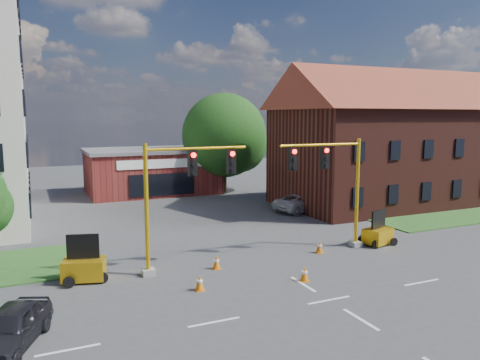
{
  "coord_description": "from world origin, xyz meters",
  "views": [
    {
      "loc": [
        -10.76,
        -15.07,
        7.4
      ],
      "look_at": [
        0.53,
        10.0,
        3.67
      ],
      "focal_mm": 35.0,
      "sensor_mm": 36.0,
      "label": 1
    }
  ],
  "objects_px": {
    "signal_mast_east": "(333,180)",
    "pickup_white": "(303,202)",
    "sedan_dark": "(11,327)",
    "trailer_east": "(378,234)",
    "trailer_west": "(84,267)",
    "signal_mast_west": "(181,191)"
  },
  "relations": [
    {
      "from": "trailer_east",
      "to": "pickup_white",
      "type": "distance_m",
      "value": 10.26
    },
    {
      "from": "trailer_west",
      "to": "sedan_dark",
      "type": "xyz_separation_m",
      "value": [
        -2.81,
        -5.46,
        0.02
      ]
    },
    {
      "from": "trailer_east",
      "to": "sedan_dark",
      "type": "bearing_deg",
      "value": 175.77
    },
    {
      "from": "trailer_east",
      "to": "sedan_dark",
      "type": "height_order",
      "value": "trailer_east"
    },
    {
      "from": "trailer_west",
      "to": "pickup_white",
      "type": "distance_m",
      "value": 19.95
    },
    {
      "from": "signal_mast_east",
      "to": "sedan_dark",
      "type": "bearing_deg",
      "value": -162.55
    },
    {
      "from": "signal_mast_west",
      "to": "trailer_west",
      "type": "distance_m",
      "value": 5.56
    },
    {
      "from": "trailer_west",
      "to": "pickup_white",
      "type": "xyz_separation_m",
      "value": [
        17.51,
        9.57,
        0.05
      ]
    },
    {
      "from": "signal_mast_east",
      "to": "trailer_west",
      "type": "distance_m",
      "value": 13.59
    },
    {
      "from": "signal_mast_west",
      "to": "trailer_east",
      "type": "relative_size",
      "value": 3.14
    },
    {
      "from": "signal_mast_east",
      "to": "pickup_white",
      "type": "distance_m",
      "value": 11.36
    },
    {
      "from": "signal_mast_east",
      "to": "trailer_east",
      "type": "bearing_deg",
      "value": -3.39
    },
    {
      "from": "sedan_dark",
      "to": "trailer_east",
      "type": "bearing_deg",
      "value": 36.52
    },
    {
      "from": "signal_mast_east",
      "to": "trailer_west",
      "type": "bearing_deg",
      "value": 178.11
    },
    {
      "from": "signal_mast_east",
      "to": "trailer_east",
      "type": "height_order",
      "value": "signal_mast_east"
    },
    {
      "from": "trailer_west",
      "to": "pickup_white",
      "type": "height_order",
      "value": "trailer_west"
    },
    {
      "from": "signal_mast_west",
      "to": "pickup_white",
      "type": "bearing_deg",
      "value": 37.51
    },
    {
      "from": "signal_mast_west",
      "to": "pickup_white",
      "type": "distance_m",
      "value": 16.74
    },
    {
      "from": "trailer_west",
      "to": "trailer_east",
      "type": "bearing_deg",
      "value": 13.48
    },
    {
      "from": "signal_mast_east",
      "to": "trailer_west",
      "type": "xyz_separation_m",
      "value": [
        -13.19,
        0.43,
        -3.27
      ]
    },
    {
      "from": "trailer_west",
      "to": "trailer_east",
      "type": "distance_m",
      "value": 16.29
    },
    {
      "from": "signal_mast_east",
      "to": "sedan_dark",
      "type": "xyz_separation_m",
      "value": [
        -16.0,
        -5.03,
        -3.25
      ]
    }
  ]
}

